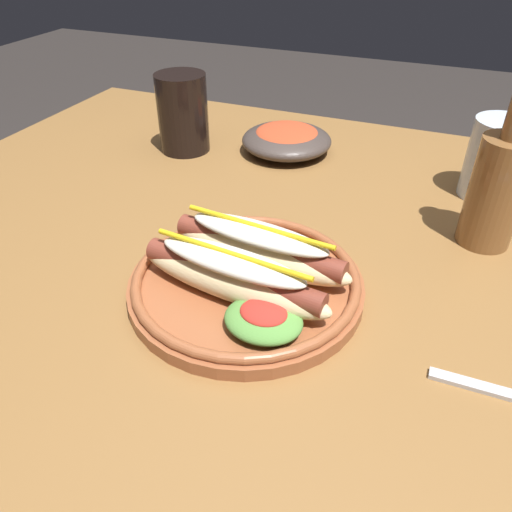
% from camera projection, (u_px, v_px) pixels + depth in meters
% --- Properties ---
extents(dining_table, '(1.37, 0.95, 0.74)m').
position_uv_depth(dining_table, '(329.00, 305.00, 0.69)').
color(dining_table, olive).
rests_on(dining_table, ground_plane).
extents(hot_dog_plate, '(0.27, 0.27, 0.08)m').
position_uv_depth(hot_dog_plate, '(247.00, 275.00, 0.56)').
color(hot_dog_plate, '#9E5633').
rests_on(hot_dog_plate, dining_table).
extents(fork, '(0.12, 0.03, 0.00)m').
position_uv_depth(fork, '(509.00, 395.00, 0.45)').
color(fork, silver).
rests_on(fork, dining_table).
extents(soda_cup, '(0.09, 0.09, 0.13)m').
position_uv_depth(soda_cup, '(183.00, 113.00, 0.87)').
color(soda_cup, black).
rests_on(soda_cup, dining_table).
extents(water_cup, '(0.09, 0.09, 0.12)m').
position_uv_depth(water_cup, '(496.00, 159.00, 0.73)').
color(water_cup, silver).
rests_on(water_cup, dining_table).
extents(glass_bottle, '(0.07, 0.07, 0.22)m').
position_uv_depth(glass_bottle, '(498.00, 186.00, 0.61)').
color(glass_bottle, brown).
rests_on(glass_bottle, dining_table).
extents(side_bowl, '(0.16, 0.16, 0.05)m').
position_uv_depth(side_bowl, '(287.00, 139.00, 0.88)').
color(side_bowl, '#423833').
rests_on(side_bowl, dining_table).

